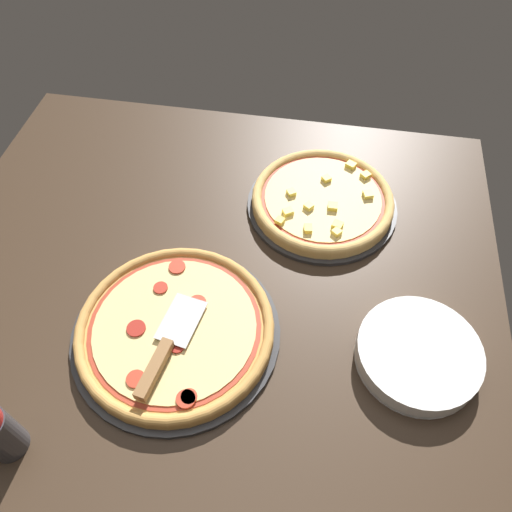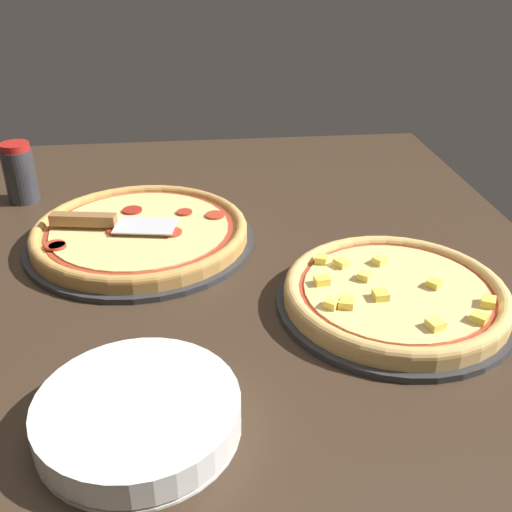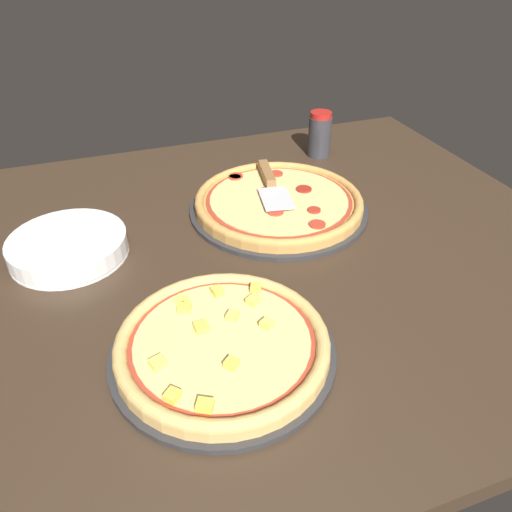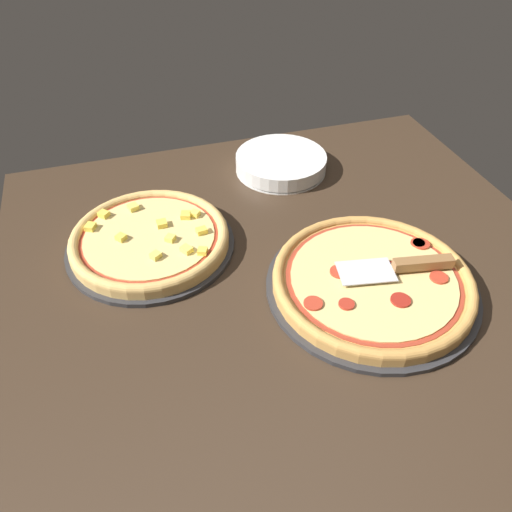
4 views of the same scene
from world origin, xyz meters
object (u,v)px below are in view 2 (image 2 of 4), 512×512
(pizza_front, at_px, (140,231))
(serving_spatula, at_px, (98,221))
(plate_stack, at_px, (138,414))
(parmesan_shaker, at_px, (20,173))
(pizza_back, at_px, (395,292))

(pizza_front, height_order, serving_spatula, serving_spatula)
(plate_stack, distance_m, parmesan_shaker, 0.74)
(pizza_back, bearing_deg, plate_stack, -59.90)
(pizza_back, bearing_deg, pizza_front, -122.74)
(pizza_back, distance_m, plate_stack, 0.42)
(serving_spatula, distance_m, parmesan_shaker, 0.28)
(pizza_front, bearing_deg, parmesan_shaker, -131.34)
(parmesan_shaker, bearing_deg, serving_spatula, 39.69)
(pizza_front, xyz_separation_m, pizza_back, (0.25, 0.39, 0.00))
(serving_spatula, bearing_deg, pizza_front, 87.42)
(pizza_front, xyz_separation_m, parmesan_shaker, (-0.22, -0.25, 0.04))
(parmesan_shaker, bearing_deg, plate_stack, 22.11)
(serving_spatula, bearing_deg, plate_stack, 11.65)
(pizza_front, height_order, plate_stack, plate_stack)
(plate_stack, xyz_separation_m, parmesan_shaker, (-0.68, -0.28, 0.04))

